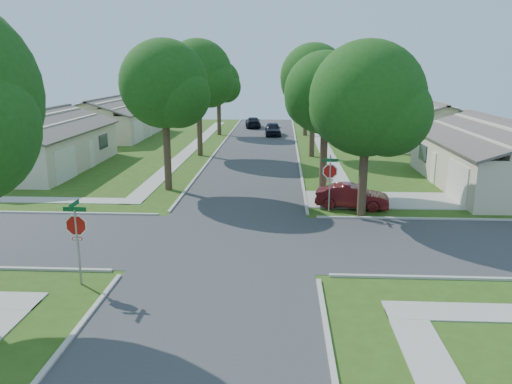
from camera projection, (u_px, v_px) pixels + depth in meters
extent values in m
plane|color=#314A14|center=(230.00, 241.00, 21.70)|extent=(100.00, 100.00, 0.00)
cube|color=#333335|center=(230.00, 241.00, 21.70)|extent=(7.00, 100.00, 0.02)
cube|color=#9E9B91|center=(324.00, 147.00, 46.54)|extent=(1.20, 40.00, 0.04)
cube|color=#9E9B91|center=(194.00, 146.00, 47.17)|extent=(1.20, 40.00, 0.04)
cube|color=#9E9B91|center=(382.00, 200.00, 28.16)|extent=(8.80, 3.60, 0.05)
cube|color=gray|center=(78.00, 248.00, 17.06)|extent=(0.06, 0.06, 2.70)
cylinder|color=white|center=(76.00, 225.00, 16.86)|extent=(1.05, 0.02, 1.05)
cylinder|color=#AF0E0C|center=(76.00, 225.00, 16.86)|extent=(0.90, 0.03, 0.90)
cube|color=#AF0E0C|center=(77.00, 239.00, 16.98)|extent=(0.34, 0.03, 0.12)
cube|color=white|center=(77.00, 239.00, 16.98)|extent=(0.30, 0.03, 0.08)
cube|color=#0C5426|center=(75.00, 209.00, 16.72)|extent=(0.80, 0.02, 0.16)
cube|color=#0C5426|center=(74.00, 204.00, 16.68)|extent=(0.02, 0.80, 0.16)
cube|color=gray|center=(329.00, 187.00, 25.67)|extent=(0.06, 0.06, 2.70)
cylinder|color=white|center=(330.00, 171.00, 25.47)|extent=(1.05, 0.02, 1.05)
cylinder|color=#AF0E0C|center=(330.00, 171.00, 25.47)|extent=(0.90, 0.03, 0.90)
cube|color=#AF0E0C|center=(330.00, 180.00, 25.59)|extent=(0.34, 0.03, 0.12)
cube|color=white|center=(330.00, 180.00, 25.59)|extent=(0.30, 0.03, 0.08)
cube|color=#0C5426|center=(330.00, 160.00, 25.33)|extent=(0.80, 0.02, 0.16)
cube|color=#0C5426|center=(331.00, 157.00, 25.29)|extent=(0.02, 0.80, 0.16)
cylinder|color=#38281C|center=(323.00, 159.00, 29.68)|extent=(0.44, 0.44, 3.95)
sphere|color=#164411|center=(326.00, 93.00, 28.72)|extent=(4.80, 4.80, 4.80)
sphere|color=#164411|center=(341.00, 104.00, 28.36)|extent=(3.46, 3.46, 3.46)
sphere|color=#164411|center=(312.00, 100.00, 29.45)|extent=(3.26, 3.26, 3.26)
cylinder|color=#38281C|center=(312.00, 131.00, 41.25)|extent=(0.44, 0.44, 4.30)
sphere|color=#164411|center=(314.00, 77.00, 40.17)|extent=(5.40, 5.40, 5.40)
sphere|color=#164411|center=(326.00, 86.00, 39.77)|extent=(3.89, 3.89, 3.89)
sphere|color=#164411|center=(303.00, 83.00, 41.00)|extent=(3.67, 3.67, 3.67)
cylinder|color=#38281C|center=(305.00, 116.00, 53.84)|extent=(0.44, 0.44, 4.20)
sphere|color=#164411|center=(306.00, 77.00, 52.83)|extent=(5.00, 5.00, 5.00)
sphere|color=#164411|center=(315.00, 83.00, 52.45)|extent=(3.60, 3.60, 3.60)
sphere|color=#164411|center=(299.00, 81.00, 53.59)|extent=(3.40, 3.40, 3.40)
cylinder|color=#38281C|center=(167.00, 155.00, 30.13)|extent=(0.44, 0.44, 4.25)
sphere|color=#164411|center=(164.00, 84.00, 29.08)|extent=(5.20, 5.20, 5.20)
sphere|color=#164411|center=(178.00, 96.00, 28.69)|extent=(3.74, 3.74, 3.74)
sphere|color=#164411|center=(154.00, 92.00, 29.88)|extent=(3.54, 3.54, 3.54)
cylinder|color=#38281C|center=(200.00, 129.00, 41.72)|extent=(0.44, 0.44, 4.44)
sphere|color=#164411|center=(198.00, 74.00, 40.60)|extent=(5.60, 5.60, 5.60)
sphere|color=#164411|center=(209.00, 83.00, 40.18)|extent=(4.03, 4.03, 4.03)
sphere|color=#164411|center=(190.00, 80.00, 41.46)|extent=(3.81, 3.81, 3.81)
cylinder|color=#38281C|center=(219.00, 117.00, 54.36)|extent=(0.44, 0.44, 3.90)
sphere|color=#164411|center=(218.00, 81.00, 53.43)|extent=(4.60, 4.60, 4.60)
sphere|color=#164411|center=(225.00, 87.00, 53.09)|extent=(3.31, 3.31, 3.31)
sphere|color=#164411|center=(213.00, 86.00, 54.14)|extent=(3.13, 3.13, 3.13)
cylinder|color=#38281C|center=(363.00, 181.00, 25.00)|extent=(0.44, 0.44, 3.54)
sphere|color=#164411|center=(367.00, 98.00, 23.99)|extent=(5.60, 5.60, 5.60)
sphere|color=#164411|center=(389.00, 114.00, 23.57)|extent=(4.03, 4.03, 4.03)
sphere|color=#164411|center=(347.00, 109.00, 24.85)|extent=(3.81, 3.81, 3.81)
cube|color=beige|center=(502.00, 164.00, 31.17)|extent=(8.00, 13.00, 2.80)
cube|color=#4A443F|center=(473.00, 131.00, 30.77)|extent=(4.42, 13.60, 1.56)
cube|color=silver|center=(457.00, 182.00, 27.68)|extent=(0.06, 3.20, 2.20)
cube|color=silver|center=(433.00, 168.00, 32.11)|extent=(0.06, 0.90, 2.00)
cube|color=#1E2633|center=(423.00, 153.00, 34.49)|extent=(0.06, 1.80, 1.10)
cube|color=beige|center=(424.00, 129.00, 48.59)|extent=(8.00, 13.00, 2.80)
cube|color=#4A443F|center=(447.00, 108.00, 47.99)|extent=(4.42, 13.60, 1.56)
cube|color=#4A443F|center=(404.00, 108.00, 48.19)|extent=(4.42, 13.60, 1.56)
cube|color=silver|center=(390.00, 137.00, 45.10)|extent=(0.06, 3.20, 2.20)
cube|color=silver|center=(380.00, 132.00, 49.53)|extent=(0.06, 0.90, 2.00)
cube|color=#1E2633|center=(376.00, 123.00, 51.91)|extent=(0.06, 1.80, 1.10)
cube|color=beige|center=(34.00, 149.00, 36.69)|extent=(8.00, 13.00, 2.80)
cube|color=#4A443F|center=(58.00, 122.00, 36.09)|extent=(4.42, 13.60, 1.56)
cube|color=#4A443F|center=(5.00, 121.00, 36.29)|extent=(4.42, 13.60, 1.56)
cube|color=silver|center=(66.00, 164.00, 32.79)|extent=(0.06, 3.20, 2.20)
cube|color=silver|center=(92.00, 154.00, 37.21)|extent=(0.06, 0.90, 2.00)
cube|color=#1E2633|center=(103.00, 141.00, 39.60)|extent=(0.06, 1.80, 1.10)
cube|color=beige|center=(111.00, 123.00, 53.15)|extent=(8.00, 13.00, 2.80)
cube|color=#4A443F|center=(129.00, 104.00, 52.54)|extent=(4.42, 13.60, 1.56)
cube|color=#4A443F|center=(92.00, 104.00, 52.74)|extent=(4.42, 13.60, 1.56)
cube|color=silver|center=(139.00, 131.00, 49.24)|extent=(0.06, 3.20, 2.20)
cube|color=silver|center=(151.00, 127.00, 53.67)|extent=(0.06, 0.90, 2.00)
cube|color=#1E2633|center=(156.00, 119.00, 56.05)|extent=(0.06, 1.80, 1.10)
imported|color=#4D0F12|center=(352.00, 196.00, 26.56)|extent=(4.02, 2.02, 1.26)
imported|color=black|center=(273.00, 129.00, 54.14)|extent=(1.86, 4.23, 1.42)
imported|color=black|center=(253.00, 122.00, 61.07)|extent=(2.22, 4.56, 1.28)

